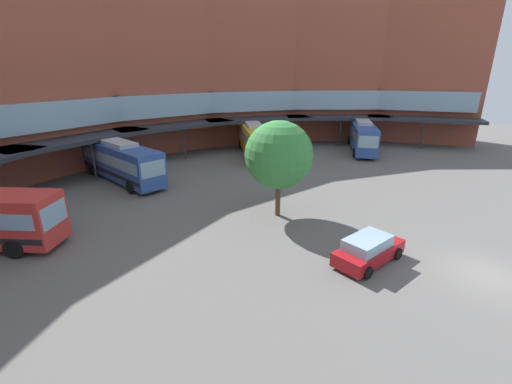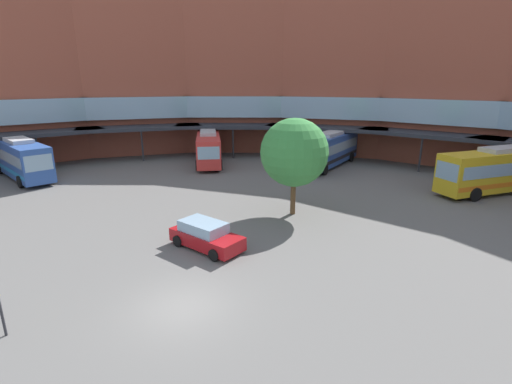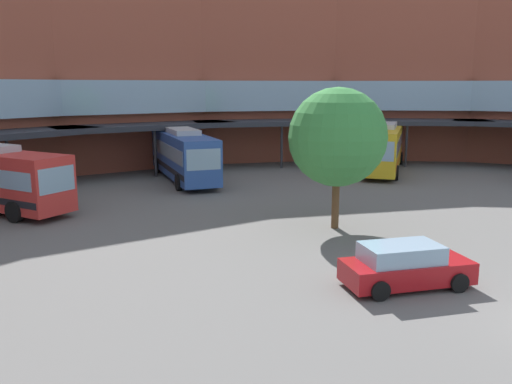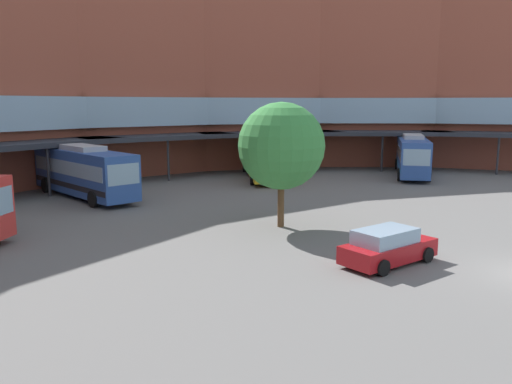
{
  "view_description": "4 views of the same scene",
  "coord_description": "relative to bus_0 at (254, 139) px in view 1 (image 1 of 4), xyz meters",
  "views": [
    {
      "loc": [
        -18.94,
        2.35,
        9.87
      ],
      "look_at": [
        -0.18,
        13.67,
        2.09
      ],
      "focal_mm": 24.07,
      "sensor_mm": 36.0,
      "label": 1
    },
    {
      "loc": [
        7.62,
        -11.92,
        9.15
      ],
      "look_at": [
        -1.4,
        12.92,
        1.31
      ],
      "focal_mm": 26.44,
      "sensor_mm": 36.0,
      "label": 2
    },
    {
      "loc": [
        -15.61,
        -6.19,
        6.82
      ],
      "look_at": [
        -2.22,
        14.3,
        1.94
      ],
      "focal_mm": 37.48,
      "sensor_mm": 36.0,
      "label": 3
    },
    {
      "loc": [
        -22.26,
        -1.58,
        6.68
      ],
      "look_at": [
        -1.68,
        12.36,
        2.42
      ],
      "focal_mm": 36.3,
      "sensor_mm": 36.0,
      "label": 4
    }
  ],
  "objects": [
    {
      "name": "bus_0",
      "position": [
        0.0,
        0.0,
        0.0
      ],
      "size": [
        10.88,
        9.64,
        3.88
      ],
      "rotation": [
        0.0,
        0.0,
        3.84
      ],
      "color": "gold",
      "rests_on": "ground"
    },
    {
      "name": "station_building",
      "position": [
        -16.53,
        1.01,
        6.86
      ],
      "size": [
        83.6,
        41.49,
        18.55
      ],
      "color": "#9E4C38",
      "rests_on": "ground"
    },
    {
      "name": "plaza_tree",
      "position": [
        -15.11,
        -11.27,
        2.46
      ],
      "size": [
        4.68,
        4.68,
        6.77
      ],
      "color": "brown",
      "rests_on": "ground"
    },
    {
      "name": "parked_car",
      "position": [
        -18.3,
        -18.47,
        -1.23
      ],
      "size": [
        4.75,
        3.12,
        1.53
      ],
      "rotation": [
        0.0,
        0.0,
        5.96
      ],
      "color": "#A51419",
      "rests_on": "ground"
    },
    {
      "name": "bus_4",
      "position": [
        -15.36,
        5.1,
        -0.06
      ],
      "size": [
        5.0,
        11.84,
        3.76
      ],
      "rotation": [
        0.0,
        0.0,
        4.49
      ],
      "color": "#2D519E",
      "rests_on": "ground"
    },
    {
      "name": "ground_plane",
      "position": [
        -16.53,
        -24.09,
        -1.96
      ],
      "size": [
        126.47,
        126.47,
        0.0
      ],
      "primitive_type": "plane",
      "color": "#605E5B"
    },
    {
      "name": "bus_3",
      "position": [
        9.44,
        -10.7,
        -0.03
      ],
      "size": [
        12.25,
        6.6,
        3.82
      ],
      "rotation": [
        0.0,
        0.0,
        3.5
      ],
      "color": "#2D519E",
      "rests_on": "ground"
    }
  ]
}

